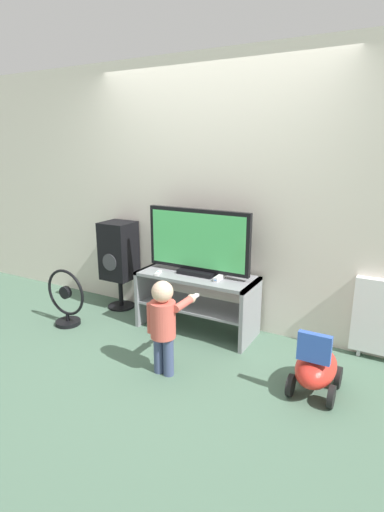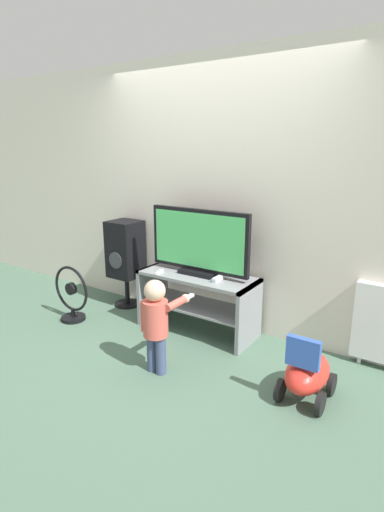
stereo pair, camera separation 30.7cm
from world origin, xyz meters
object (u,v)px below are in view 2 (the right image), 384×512
game_console (219,278)px  floor_fan (72,296)px  remote_primary (159,272)px  speaker_tower (125,251)px  ride_on_toy (307,373)px  child (157,319)px  television (199,243)px

game_console → floor_fan: 1.59m
remote_primary → floor_fan: 1.01m
speaker_tower → ride_on_toy: speaker_tower is taller
child → floor_fan: bearing=168.2°
game_console → child: (-0.11, -0.78, -0.14)m
ride_on_toy → floor_fan: bearing=-179.2°
speaker_tower → floor_fan: speaker_tower is taller
child → ride_on_toy: bearing=16.1°
child → floor_fan: (-1.36, 0.28, -0.20)m
television → game_console: size_ratio=5.28×
speaker_tower → floor_fan: size_ratio=1.66×
television → ride_on_toy: 1.52m
television → remote_primary: 0.48m
child → floor_fan: 1.40m
game_console → speaker_tower: bearing=174.0°
television → floor_fan: bearing=-155.8°
television → speaker_tower: 1.06m
game_console → speaker_tower: 1.29m
ride_on_toy → child: bearing=-163.9°
remote_primary → speaker_tower: (-0.70, 0.28, 0.05)m
floor_fan → television: bearing=24.2°
remote_primary → floor_fan: size_ratio=0.23×
television → remote_primary: television is taller
remote_primary → television: bearing=30.1°
speaker_tower → ride_on_toy: size_ratio=1.86×
child → speaker_tower: (-1.18, 0.92, 0.18)m
remote_primary → floor_fan: (-0.88, -0.35, -0.33)m
game_console → speaker_tower: size_ratio=0.20×
game_console → floor_fan: bearing=-161.4°
game_console → ride_on_toy: 1.17m
remote_primary → speaker_tower: bearing=158.4°
remote_primary → child: 0.81m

